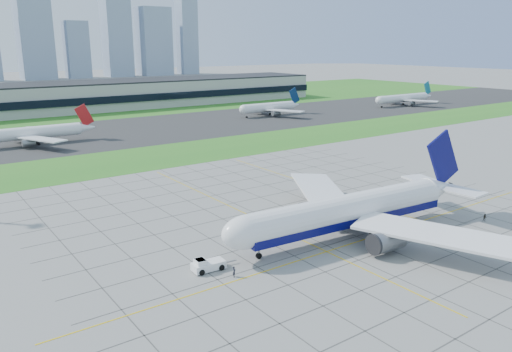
{
  "coord_description": "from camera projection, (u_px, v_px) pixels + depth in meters",
  "views": [
    {
      "loc": [
        -69.6,
        -62.83,
        36.46
      ],
      "look_at": [
        -4.38,
        27.81,
        7.0
      ],
      "focal_mm": 35.0,
      "sensor_mm": 36.0,
      "label": 1
    }
  ],
  "objects": [
    {
      "name": "terminal",
      "position": [
        119.0,
        94.0,
        298.91
      ],
      "size": [
        260.0,
        43.0,
        15.8
      ],
      "color": "#B7B7B2",
      "rests_on": "ground"
    },
    {
      "name": "distant_jet_2",
      "position": [
        269.0,
        107.0,
        263.26
      ],
      "size": [
        37.21,
        42.66,
        14.08
      ],
      "color": "white",
      "rests_on": "ground"
    },
    {
      "name": "grass_far",
      "position": [
        40.0,
        108.0,
        298.06
      ],
      "size": [
        700.0,
        145.0,
        0.04
      ],
      "primitive_type": "cube",
      "color": "#296E1F",
      "rests_on": "ground"
    },
    {
      "name": "ground",
      "position": [
        357.0,
        236.0,
        97.92
      ],
      "size": [
        1400.0,
        1400.0,
        0.0
      ],
      "primitive_type": "plane",
      "color": "gray",
      "rests_on": "ground"
    },
    {
      "name": "asphalt_taxiway",
      "position": [
        103.0,
        133.0,
        211.72
      ],
      "size": [
        700.0,
        75.0,
        0.04
      ],
      "primitive_type": "cube",
      "color": "#383838",
      "rests_on": "ground"
    },
    {
      "name": "distant_jet_1",
      "position": [
        28.0,
        133.0,
        185.91
      ],
      "size": [
        45.03,
        42.66,
        14.08
      ],
      "color": "white",
      "rests_on": "ground"
    },
    {
      "name": "distant_jet_3",
      "position": [
        403.0,
        98.0,
        308.02
      ],
      "size": [
        49.25,
        42.66,
        14.08
      ],
      "color": "white",
      "rests_on": "ground"
    },
    {
      "name": "grass_median",
      "position": [
        159.0,
        156.0,
        168.55
      ],
      "size": [
        700.0,
        35.0,
        0.04
      ],
      "primitive_type": "cube",
      "color": "#296E1F",
      "rests_on": "ground"
    },
    {
      "name": "airliner",
      "position": [
        350.0,
        211.0,
        96.92
      ],
      "size": [
        59.95,
        60.57,
        18.86
      ],
      "rotation": [
        0.0,
        0.0,
        -0.07
      ],
      "color": "white",
      "rests_on": "ground"
    },
    {
      "name": "crew_near",
      "position": [
        234.0,
        272.0,
        80.61
      ],
      "size": [
        0.68,
        0.79,
        1.84
      ],
      "primitive_type": "imported",
      "rotation": [
        0.0,
        0.0,
        1.15
      ],
      "color": "black",
      "rests_on": "ground"
    },
    {
      "name": "crew_far",
      "position": [
        485.0,
        218.0,
        106.02
      ],
      "size": [
        1.0,
        1.03,
        1.68
      ],
      "primitive_type": "imported",
      "rotation": [
        0.0,
        0.0,
        -0.92
      ],
      "color": "#29241B",
      "rests_on": "ground"
    },
    {
      "name": "apron_markings",
      "position": [
        320.0,
        220.0,
        106.86
      ],
      "size": [
        120.0,
        130.0,
        0.03
      ],
      "color": "#474744",
      "rests_on": "ground"
    },
    {
      "name": "pushback_tug",
      "position": [
        207.0,
        265.0,
        82.94
      ],
      "size": [
        8.11,
        3.16,
        2.23
      ],
      "rotation": [
        0.0,
        0.0,
        -0.07
      ],
      "color": "white",
      "rests_on": "ground"
    }
  ]
}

